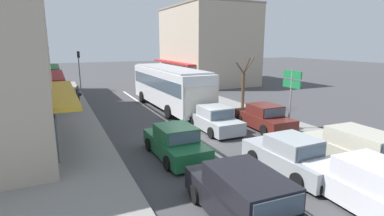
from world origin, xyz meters
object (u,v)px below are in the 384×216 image
Objects in this scene: wagon_queue_far_back at (243,197)px; wagon_behind_bus_mid at (376,189)px; city_bus at (169,85)px; sedan_behind_bus_near at (175,143)px; traffic_light_downstreet at (79,64)px; parked_sedan_kerb_second at (264,118)px; sedan_adjacent_lane_trail at (291,156)px; parked_wagon_kerb_front at (357,149)px; pedestrian_with_handbag_near at (78,94)px; sedan_queue_gap_filler at (214,120)px; directional_road_sign at (292,85)px; street_tree_right at (243,85)px.

wagon_queue_far_back is 1.00× the size of wagon_behind_bus_mid.
sedan_behind_bus_near is at bearing -109.11° from city_bus.
traffic_light_downstreet is (-2.21, 22.32, 2.19)m from sedan_behind_bus_near.
wagon_behind_bus_mid is 9.26m from parked_sedan_kerb_second.
sedan_adjacent_lane_trail is at bearing -88.96° from city_bus.
pedestrian_with_handbag_near is at bearing 119.09° from parked_wagon_kerb_front.
sedan_behind_bus_near is at bearing 89.17° from wagon_queue_far_back.
wagon_behind_bus_mid is (3.88, -6.76, 0.08)m from sedan_behind_bus_near.
wagon_queue_far_back is (-0.08, -5.49, 0.08)m from sedan_behind_bus_near.
pedestrian_with_handbag_near is at bearing 99.24° from wagon_queue_far_back.
sedan_adjacent_lane_trail is 1.00× the size of sedan_queue_gap_filler.
sedan_adjacent_lane_trail is at bearing -118.18° from parked_sedan_kerb_second.
traffic_light_downstreet reaches higher than parked_sedan_kerb_second.
city_bus is at bearing -27.99° from pedestrian_with_handbag_near.
wagon_queue_far_back is 10.10m from parked_sedan_kerb_second.
directional_road_sign is at bearing 8.71° from sedan_behind_bus_near.
sedan_adjacent_lane_trail and sedan_behind_bus_near have the same top height.
traffic_light_downstreet is at bearing 124.87° from street_tree_right.
pedestrian_with_handbag_near is (-11.53, 6.08, -0.81)m from street_tree_right.
wagon_queue_far_back is 2.80× the size of pedestrian_with_handbag_near.
city_bus reaches higher than pedestrian_with_handbag_near.
street_tree_right is (5.06, -2.64, -0.01)m from city_bus.
parked_sedan_kerb_second is (0.07, 6.24, -0.08)m from parked_wagon_kerb_front.
parked_sedan_kerb_second is 1.18× the size of directional_road_sign.
street_tree_right is (8.50, 12.55, 1.13)m from wagon_queue_far_back.
parked_wagon_kerb_front is at bearing 45.06° from wagon_behind_bus_mid.
city_bus is 2.59× the size of sedan_queue_gap_filler.
pedestrian_with_handbag_near reaches higher than wagon_behind_bus_mid.
wagon_queue_far_back is at bearing -80.76° from pedestrian_with_handbag_near.
traffic_light_downstreet reaches higher than street_tree_right.
sedan_queue_gap_filler is at bearing -139.45° from street_tree_right.
parked_sedan_kerb_second is (2.69, 8.86, -0.08)m from wagon_behind_bus_mid.
wagon_queue_far_back and wagon_behind_bus_mid have the same top height.
city_bus is 16.51m from wagon_behind_bus_mid.
sedan_queue_gap_filler is 20.34m from traffic_light_downstreet.
parked_wagon_kerb_front is 1.09× the size of traffic_light_downstreet.
wagon_behind_bus_mid is 14.59m from street_tree_right.
parked_wagon_kerb_front reaches higher than sedan_behind_bus_near.
sedan_behind_bus_near is 5.49m from wagon_queue_far_back.
parked_sedan_kerb_second is 14.69m from pedestrian_with_handbag_near.
street_tree_right is at bearing -27.81° from pedestrian_with_handbag_near.
parked_sedan_kerb_second is at bearing 48.80° from wagon_queue_far_back.
wagon_behind_bus_mid is at bearing -60.13° from sedan_behind_bus_near.
sedan_adjacent_lane_trail is at bearing 94.83° from wagon_behind_bus_mid.
sedan_adjacent_lane_trail is 1.00× the size of parked_sedan_kerb_second.
parked_sedan_kerb_second is at bearing 89.36° from parked_wagon_kerb_front.
wagon_queue_far_back is at bearing -90.83° from sedan_behind_bus_near.
directional_road_sign is at bearing 40.56° from wagon_queue_far_back.
sedan_queue_gap_filler is 9.21m from wagon_queue_far_back.
street_tree_right is (1.85, 4.96, 1.21)m from parked_sedan_kerb_second.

